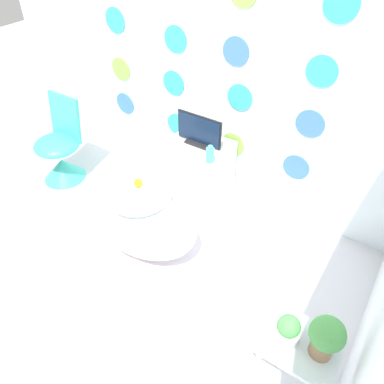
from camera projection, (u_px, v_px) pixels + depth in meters
name	position (u px, v px, depth m)	size (l,w,h in m)	color
ground_plane	(45.00, 328.00, 2.49)	(12.00, 12.00, 0.00)	silver
wall_back_dotted	(206.00, 45.00, 2.90)	(4.48, 0.05, 2.60)	white
rug	(144.00, 251.00, 2.99)	(1.26, 0.88, 0.01)	silver
bathtub	(142.00, 218.00, 2.90)	(0.94, 0.59, 0.54)	white
rubber_duck	(138.00, 183.00, 2.74)	(0.07, 0.07, 0.08)	yellow
chair	(61.00, 155.00, 3.58)	(0.43, 0.43, 0.81)	#38B2A3
tv_cabinet	(198.00, 171.00, 3.34)	(0.52, 0.42, 0.58)	silver
tv	(199.00, 132.00, 3.08)	(0.42, 0.12, 0.26)	black
vase	(210.00, 155.00, 2.91)	(0.07, 0.07, 0.15)	#51B2AD
side_table	(297.00, 357.00, 1.91)	(0.37, 0.32, 0.55)	silver
potted_plant_left	(288.00, 330.00, 1.80)	(0.12, 0.12, 0.17)	white
potted_plant_right	(326.00, 337.00, 1.70)	(0.17, 0.17, 0.25)	#8C6B4C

